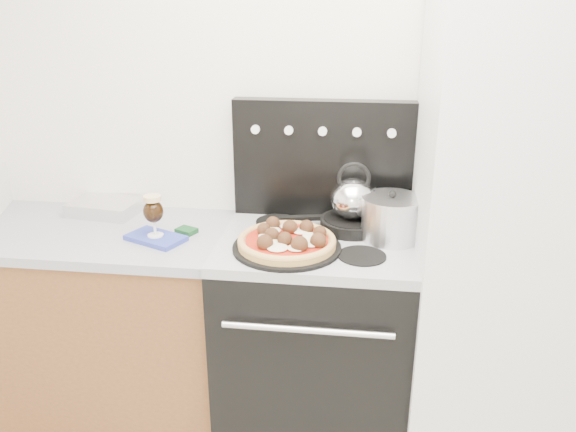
% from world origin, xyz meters
% --- Properties ---
extents(room_shell, '(3.52, 3.01, 2.52)m').
position_xyz_m(room_shell, '(0.00, 0.29, 1.25)').
color(room_shell, beige).
rests_on(room_shell, ground).
extents(base_cabinet, '(1.45, 0.60, 0.86)m').
position_xyz_m(base_cabinet, '(-1.02, 1.20, 0.43)').
color(base_cabinet, brown).
rests_on(base_cabinet, ground).
extents(countertop, '(1.48, 0.63, 0.04)m').
position_xyz_m(countertop, '(-1.02, 1.20, 0.88)').
color(countertop, '#A1A1AC').
rests_on(countertop, base_cabinet).
extents(stove_body, '(0.76, 0.65, 0.88)m').
position_xyz_m(stove_body, '(0.08, 1.18, 0.44)').
color(stove_body, black).
rests_on(stove_body, ground).
extents(cooktop, '(0.76, 0.65, 0.04)m').
position_xyz_m(cooktop, '(0.08, 1.18, 0.90)').
color(cooktop, '#ADADB2').
rests_on(cooktop, stove_body).
extents(backguard, '(0.76, 0.08, 0.50)m').
position_xyz_m(backguard, '(0.08, 1.45, 1.17)').
color(backguard, black).
rests_on(backguard, cooktop).
extents(fridge, '(0.64, 0.68, 1.90)m').
position_xyz_m(fridge, '(0.78, 1.15, 0.95)').
color(fridge, silver).
rests_on(fridge, ground).
extents(foil_sheet, '(0.32, 0.25, 0.06)m').
position_xyz_m(foil_sheet, '(-0.89, 1.39, 0.93)').
color(foil_sheet, white).
rests_on(foil_sheet, countertop).
extents(oven_mitt, '(0.27, 0.22, 0.02)m').
position_xyz_m(oven_mitt, '(-0.56, 1.12, 0.91)').
color(oven_mitt, '#313FAB').
rests_on(oven_mitt, countertop).
extents(beer_glass, '(0.10, 0.10, 0.17)m').
position_xyz_m(beer_glass, '(-0.56, 1.12, 1.01)').
color(beer_glass, black).
rests_on(beer_glass, oven_mitt).
extents(pizza_pan, '(0.48, 0.48, 0.01)m').
position_xyz_m(pizza_pan, '(-0.02, 1.06, 0.93)').
color(pizza_pan, black).
rests_on(pizza_pan, cooktop).
extents(pizza, '(0.42, 0.42, 0.05)m').
position_xyz_m(pizza, '(-0.02, 1.06, 0.96)').
color(pizza, tan).
rests_on(pizza, pizza_pan).
extents(skillet, '(0.31, 0.31, 0.05)m').
position_xyz_m(skillet, '(0.22, 1.29, 0.94)').
color(skillet, black).
rests_on(skillet, cooktop).
extents(tea_kettle, '(0.21, 0.21, 0.20)m').
position_xyz_m(tea_kettle, '(0.22, 1.29, 1.07)').
color(tea_kettle, silver).
rests_on(tea_kettle, skillet).
extents(stock_pot, '(0.27, 0.27, 0.16)m').
position_xyz_m(stock_pot, '(0.37, 1.21, 1.00)').
color(stock_pot, silver).
rests_on(stock_pot, cooktop).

